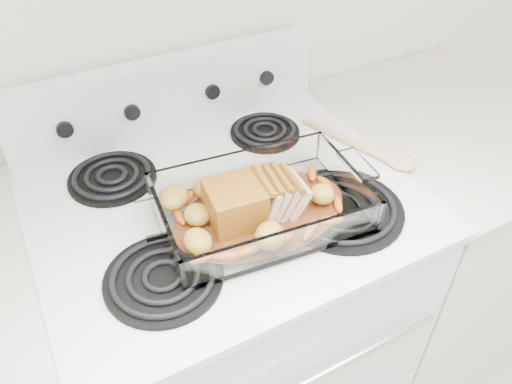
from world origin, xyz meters
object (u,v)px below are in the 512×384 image
counter_right (417,242)px  pork_roast (248,202)px  electric_range (230,322)px  baking_dish (261,209)px

counter_right → pork_roast: bearing=-171.0°
counter_right → electric_range: bearing=179.9°
electric_range → counter_right: (0.66, -0.00, -0.02)m
pork_roast → electric_range: bearing=109.1°
electric_range → counter_right: size_ratio=1.20×
electric_range → baking_dish: 0.49m
counter_right → baking_dish: baking_dish is taller
electric_range → pork_roast: size_ratio=5.85×
electric_range → pork_roast: 0.52m
electric_range → pork_roast: (0.01, -0.11, 0.51)m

